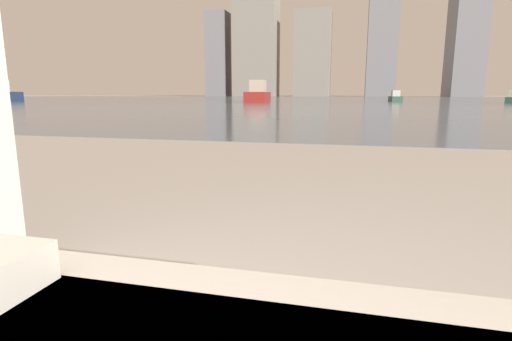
{
  "coord_description": "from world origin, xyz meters",
  "views": [
    {
      "loc": [
        0.48,
        0.27,
        0.85
      ],
      "look_at": [
        0.01,
        2.16,
        0.47
      ],
      "focal_mm": 28.0,
      "sensor_mm": 36.0,
      "label": 1
    }
  ],
  "objects": [
    {
      "name": "skyline_tower_2",
      "position": [
        -12.24,
        118.0,
        11.73
      ],
      "size": [
        9.84,
        8.66,
        23.45
      ],
      "color": "gray",
      "rests_on": "ground_plane"
    },
    {
      "name": "harbor_boat_1",
      "position": [
        4.4,
        44.91,
        0.41
      ],
      "size": [
        1.23,
        3.12,
        1.15
      ],
      "color": "#335647",
      "rests_on": "harbor_water"
    },
    {
      "name": "harbor_boat_0",
      "position": [
        -8.74,
        38.06,
        0.74
      ],
      "size": [
        2.47,
        5.71,
        2.08
      ],
      "color": "maroon",
      "rests_on": "harbor_water"
    },
    {
      "name": "harbor_water",
      "position": [
        0.0,
        62.0,
        0.01
      ],
      "size": [
        180.0,
        110.0,
        0.01
      ],
      "color": "slate",
      "rests_on": "ground_plane"
    },
    {
      "name": "skyline_tower_0",
      "position": [
        -40.56,
        118.0,
        12.23
      ],
      "size": [
        6.1,
        6.96,
        24.46
      ],
      "color": "slate",
      "rests_on": "ground_plane"
    }
  ]
}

